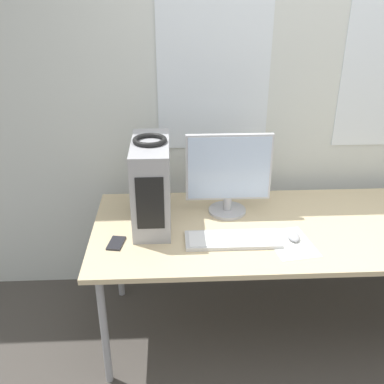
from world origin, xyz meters
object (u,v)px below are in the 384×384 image
monitor_main (229,174)px  mouse (293,236)px  headphones (150,140)px  cell_phone (116,243)px  keyboard (233,240)px  pc_tower (152,184)px

monitor_main → mouse: size_ratio=4.42×
headphones → cell_phone: size_ratio=1.28×
mouse → keyboard: bearing=-177.9°
pc_tower → monitor_main: bearing=13.0°
headphones → cell_phone: (-0.19, -0.22, -0.48)m
headphones → monitor_main: size_ratio=0.37×
headphones → monitor_main: (0.43, 0.10, -0.24)m
mouse → cell_phone: mouse is taller
keyboard → cell_phone: keyboard is taller
headphones → keyboard: 0.67m
headphones → keyboard: size_ratio=0.36×
keyboard → pc_tower: bearing=152.0°
headphones → mouse: bearing=-16.0°
headphones → monitor_main: 0.50m
pc_tower → monitor_main: (0.43, 0.10, 0.01)m
keyboard → cell_phone: 0.61m
pc_tower → monitor_main: size_ratio=0.98×
keyboard → cell_phone: bearing=179.7°
pc_tower → mouse: size_ratio=4.34×
monitor_main → mouse: 0.50m
headphones → keyboard: bearing=-28.1°
cell_phone → monitor_main: bearing=37.7°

